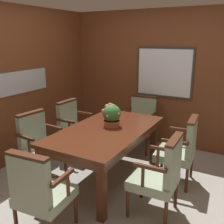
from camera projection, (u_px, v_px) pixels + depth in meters
The scene contains 11 objects.
ground_plane at pixel (103, 187), 3.57m from camera, with size 14.00×14.00×0.00m, color #A39E93.
wall_back at pixel (155, 79), 4.83m from camera, with size 7.20×0.08×2.45m.
wall_left at pixel (9, 87), 4.01m from camera, with size 0.08×7.20×2.45m.
dining_table at pixel (107, 135), 3.59m from camera, with size 1.01×1.80×0.76m.
chair_left_near at pixel (39, 143), 3.71m from camera, with size 0.54×0.57×0.95m.
chair_right_near at pixel (161, 174), 2.88m from camera, with size 0.51×0.56×0.95m.
chair_head_far at pixel (141, 121), 4.71m from camera, with size 0.57×0.53×0.95m.
chair_left_far at pixel (74, 127), 4.40m from camera, with size 0.50×0.55×0.95m.
chair_right_far at pixel (181, 148), 3.54m from camera, with size 0.54×0.57×0.95m.
chair_head_near at pixel (40, 190), 2.57m from camera, with size 0.57×0.54×0.95m.
potted_plant at pixel (111, 115), 3.63m from camera, with size 0.28×0.27×0.33m.
Camera 1 is at (1.65, -2.69, 1.95)m, focal length 42.00 mm.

